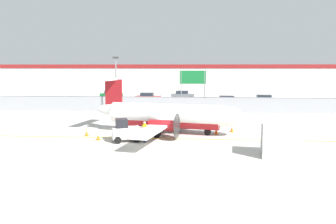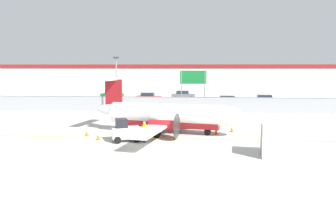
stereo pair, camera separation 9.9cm
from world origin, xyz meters
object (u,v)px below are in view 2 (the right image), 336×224
Objects in this scene: parked_car_1 at (148,97)px; traffic_cone_far_left at (98,136)px; parked_car_2 at (183,95)px; traffic_cone_near_right at (87,132)px; parked_car_0 at (112,95)px; traffic_cone_near_left at (232,129)px; traffic_cone_far_right at (216,131)px; baggage_tug at (125,131)px; commuter_airplane at (170,116)px; cargo_container at (280,141)px; apron_light_pole at (116,80)px; highway_sign at (193,81)px; parked_car_3 at (226,101)px; ground_crew_worker at (144,131)px; parked_car_4 at (263,100)px.

traffic_cone_far_left is at bearing -88.57° from parked_car_1.
traffic_cone_far_left is 0.15× the size of parked_car_2.
parked_car_0 is at bearing 100.32° from traffic_cone_near_right.
parked_car_2 is at bearing 100.75° from traffic_cone_near_left.
parked_car_0 is (-17.22, 30.40, 0.58)m from traffic_cone_far_right.
baggage_tug is 10.15m from traffic_cone_near_left.
commuter_airplane is 10.82m from cargo_container.
highway_sign is (9.63, 4.20, -0.16)m from apron_light_pole.
commuter_airplane reaches higher than baggage_tug.
traffic_cone_far_right is at bearing -146.21° from traffic_cone_near_left.
cargo_container reaches higher than parked_car_2.
traffic_cone_near_right is at bearing 58.36° from parked_car_3.
commuter_airplane is 24.98× the size of traffic_cone_far_right.
traffic_cone_near_left is at bearing 38.63° from ground_crew_worker.
cargo_container is 0.36× the size of apron_light_pole.
cargo_container is 0.62× the size of parked_car_3.
traffic_cone_near_right is 32.58m from parked_car_0.
parked_car_1 is at bearing 89.62° from traffic_cone_far_left.
cargo_container is 27.91m from parked_car_3.
parked_car_1 is (-9.72, 25.55, 0.58)m from traffic_cone_far_right.
parked_car_4 is at bearing -37.43° from parked_car_2.
traffic_cone_far_right is at bearing 38.18° from ground_crew_worker.
parked_car_3 is (14.23, 22.40, 0.58)m from traffic_cone_near_right.
parked_car_3 is at bearing 82.21° from traffic_cone_far_right.
commuter_airplane is 5.94m from traffic_cone_near_left.
commuter_airplane is 32.93m from parked_car_0.
traffic_cone_far_right is 0.15× the size of parked_car_1.
traffic_cone_far_right is at bearing -44.40° from apron_light_pole.
traffic_cone_near_left is 26.99m from parked_car_1.
apron_light_pole is (-1.90, 14.72, 3.99)m from traffic_cone_far_left.
parked_car_3 is (6.92, -9.77, 0.00)m from parked_car_2.
parked_car_2 is 11.97m from parked_car_3.
highway_sign is at bearing 62.09° from traffic_cone_near_right.
parked_car_1 is at bearing 114.02° from commuter_airplane.
traffic_cone_far_right is 0.15× the size of parked_car_2.
apron_light_pole is at bearing -96.67° from parked_car_1.
highway_sign is at bearing 23.57° from apron_light_pole.
traffic_cone_near_right is 1.00× the size of traffic_cone_far_left.
parked_car_3 is at bearing -32.30° from parked_car_0.
traffic_cone_far_right is 20.95m from parked_car_3.
cargo_container is 23.85m from highway_sign.
parked_car_2 reaches higher than traffic_cone_far_left.
parked_car_1 is at bearing 110.82° from traffic_cone_far_right.
parked_car_0 is at bearing 135.81° from highway_sign.
traffic_cone_near_left is (7.48, 4.69, -0.64)m from ground_crew_worker.
cargo_container is at bearing -13.04° from ground_crew_worker.
parked_car_4 is 0.78× the size of highway_sign.
baggage_tug is 29.16m from parked_car_1.
cargo_container is at bearing -62.17° from traffic_cone_far_right.
parked_car_3 is (7.05, 20.60, -0.71)m from commuter_airplane.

